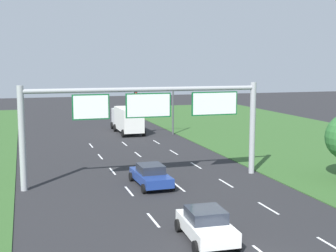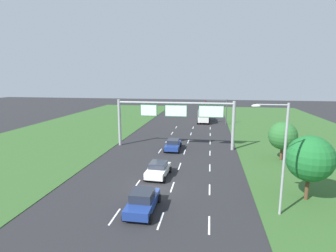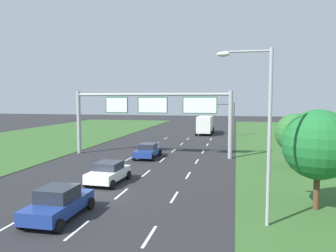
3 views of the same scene
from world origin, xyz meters
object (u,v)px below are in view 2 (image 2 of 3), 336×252
box_truck (204,115)px  traffic_light_mast (217,107)px  street_lamp (279,150)px  roadside_tree_near (310,159)px  roadside_tree_mid (283,136)px  car_near_red (143,201)px  car_mid_lane (158,169)px  sign_gantry (177,114)px  car_lead_silver (173,145)px

box_truck → traffic_light_mast: traffic_light_mast is taller
street_lamp → roadside_tree_near: (3.23, 2.97, -1.43)m
box_truck → traffic_light_mast: size_ratio=1.48×
roadside_tree_near → roadside_tree_mid: bearing=86.5°
car_near_red → street_lamp: bearing=6.2°
car_near_red → roadside_tree_mid: 20.59m
street_lamp → car_mid_lane: bearing=148.8°
car_near_red → roadside_tree_near: size_ratio=0.79×
sign_gantry → street_lamp: bearing=-61.5°
street_lamp → roadside_tree_near: street_lamp is taller
car_mid_lane → sign_gantry: sign_gantry is taller
car_lead_silver → car_mid_lane: car_mid_lane is taller
car_near_red → roadside_tree_near: 14.13m
car_mid_lane → traffic_light_mast: bearing=81.0°
sign_gantry → street_lamp: street_lamp is taller
car_mid_lane → sign_gantry: size_ratio=0.24×
car_lead_silver → sign_gantry: 4.42m
traffic_light_mast → roadside_tree_mid: traffic_light_mast is taller
car_lead_silver → roadside_tree_near: roadside_tree_near is taller
sign_gantry → roadside_tree_mid: bearing=-16.5°
roadside_tree_near → sign_gantry: bearing=130.9°
roadside_tree_near → roadside_tree_mid: (0.68, 10.97, -0.49)m
sign_gantry → roadside_tree_near: (13.02, -15.03, -1.30)m
roadside_tree_near → car_near_red: bearing=-163.1°
car_lead_silver → roadside_tree_mid: (14.04, -2.72, 2.41)m
car_mid_lane → roadside_tree_mid: roadside_tree_mid is taller
car_near_red → sign_gantry: bearing=89.5°
street_lamp → roadside_tree_near: bearing=42.7°
sign_gantry → traffic_light_mast: (6.33, 20.38, -1.08)m
roadside_tree_mid → car_lead_silver: bearing=169.1°
box_truck → sign_gantry: sign_gantry is taller
box_truck → roadside_tree_near: roadside_tree_near is taller
car_lead_silver → roadside_tree_mid: bearing=-12.2°
car_lead_silver → car_mid_lane: size_ratio=1.09×
traffic_light_mast → roadside_tree_near: size_ratio=1.00×
sign_gantry → roadside_tree_mid: (13.69, -4.06, -1.78)m
car_lead_silver → street_lamp: street_lamp is taller
traffic_light_mast → street_lamp: bearing=-84.9°
box_truck → roadside_tree_mid: bearing=-69.5°
traffic_light_mast → sign_gantry: bearing=-107.3°
sign_gantry → roadside_tree_near: size_ratio=3.09×
car_lead_silver → roadside_tree_near: size_ratio=0.81×
sign_gantry → roadside_tree_near: 19.92m
traffic_light_mast → street_lamp: 38.55m
sign_gantry → street_lamp: (9.79, -18.00, 0.13)m
street_lamp → traffic_light_mast: bearing=95.1°
sign_gantry → street_lamp: size_ratio=2.03×
traffic_light_mast → roadside_tree_near: (6.68, -35.40, -0.21)m
car_near_red → roadside_tree_near: bearing=17.1°
street_lamp → box_truck: bearing=98.9°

